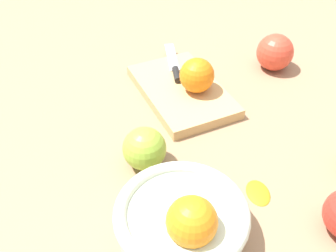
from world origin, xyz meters
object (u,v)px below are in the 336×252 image
at_px(cutting_board, 182,91).
at_px(knife, 175,67).
at_px(orange_on_board, 196,76).
at_px(apple_front_right, 275,52).
at_px(apple_back_center, 144,149).
at_px(bowl, 182,221).

height_order(cutting_board, knife, knife).
height_order(orange_on_board, apple_front_right, orange_on_board).
distance_m(orange_on_board, apple_back_center, 0.20).
xyz_separation_m(bowl, apple_back_center, (0.15, 0.01, -0.00)).
distance_m(bowl, knife, 0.40).
bearing_deg(apple_back_center, knife, -30.40).
height_order(cutting_board, apple_front_right, apple_front_right).
height_order(bowl, knife, bowl).
bearing_deg(orange_on_board, cutting_board, 48.69).
height_order(knife, apple_front_right, apple_front_right).
bearing_deg(cutting_board, apple_back_center, 142.04).
relative_size(cutting_board, apple_back_center, 3.29).
height_order(knife, apple_back_center, apple_back_center).
bearing_deg(apple_front_right, cutting_board, 97.50).
height_order(bowl, apple_front_right, bowl).
relative_size(orange_on_board, apple_front_right, 0.85).
relative_size(knife, apple_back_center, 2.19).
height_order(orange_on_board, apple_back_center, orange_on_board).
distance_m(knife, apple_back_center, 0.26).
bearing_deg(apple_back_center, bowl, -176.90).
bearing_deg(orange_on_board, apple_back_center, 134.06).
distance_m(bowl, apple_front_right, 0.48).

